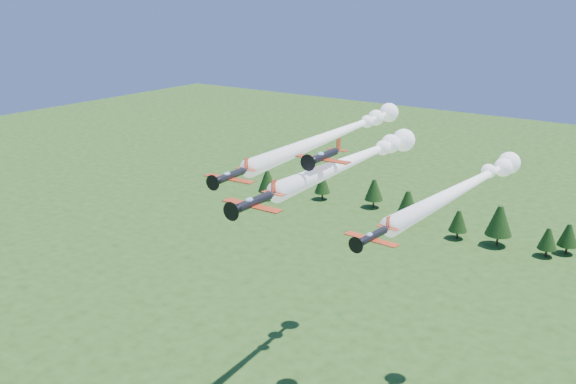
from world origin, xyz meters
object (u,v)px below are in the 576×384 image
Objects in this scene: plane_left at (341,132)px; plane_slot at (324,156)px; plane_right at (471,184)px; plane_lead at (360,157)px.

plane_left is 6.83× the size of plane_slot.
plane_slot reaches higher than plane_right.
plane_left reaches higher than plane_right.
plane_slot is (11.66, -23.92, 2.42)m from plane_left.
plane_lead is 5.44× the size of plane_slot.
plane_right is at bearing 58.55° from plane_slot.
plane_slot is at bearing -68.10° from plane_left.
plane_slot reaches higher than plane_left.
plane_right is (23.77, -2.29, -4.47)m from plane_left.
plane_left is 24.29m from plane_right.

